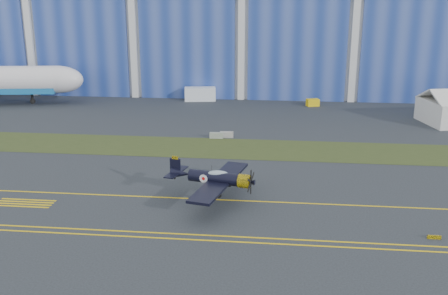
# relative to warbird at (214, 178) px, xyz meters

# --- Properties ---
(ground) EXTENTS (260.00, 260.00, 0.00)m
(ground) POSITION_rel_warbird_xyz_m (-1.54, 5.51, -2.64)
(ground) COLOR #2D3239
(ground) RESTS_ON ground
(grass_median) EXTENTS (260.00, 10.00, 0.02)m
(grass_median) POSITION_rel_warbird_xyz_m (-1.54, 19.51, -2.62)
(grass_median) COLOR #475128
(grass_median) RESTS_ON ground
(hangar) EXTENTS (220.00, 45.70, 30.00)m
(hangar) POSITION_rel_warbird_xyz_m (-1.54, 77.29, 12.32)
(hangar) COLOR silver
(hangar) RESTS_ON ground
(taxiway_centreline) EXTENTS (200.00, 0.20, 0.02)m
(taxiway_centreline) POSITION_rel_warbird_xyz_m (-1.54, 0.51, -2.63)
(taxiway_centreline) COLOR yellow
(taxiway_centreline) RESTS_ON ground
(edge_line_near) EXTENTS (80.00, 0.20, 0.02)m
(edge_line_near) POSITION_rel_warbird_xyz_m (-1.54, -8.99, -2.63)
(edge_line_near) COLOR yellow
(edge_line_near) RESTS_ON ground
(edge_line_far) EXTENTS (80.00, 0.20, 0.02)m
(edge_line_far) POSITION_rel_warbird_xyz_m (-1.54, -7.99, -2.63)
(edge_line_far) COLOR yellow
(edge_line_far) RESTS_ON ground
(hold_short_ladder) EXTENTS (6.00, 2.40, 0.02)m
(hold_short_ladder) POSITION_rel_warbird_xyz_m (-19.54, -2.59, -2.63)
(hold_short_ladder) COLOR yellow
(hold_short_ladder) RESTS_ON ground
(guard_board_right) EXTENTS (1.20, 0.15, 0.35)m
(guard_board_right) POSITION_rel_warbird_xyz_m (20.46, -6.49, -2.47)
(guard_board_right) COLOR yellow
(guard_board_right) RESTS_ON ground
(warbird) EXTENTS (12.85, 14.48, 3.71)m
(warbird) POSITION_rel_warbird_xyz_m (0.00, 0.00, 0.00)
(warbird) COLOR black
(warbird) RESTS_ON ground
(shipping_container) EXTENTS (6.50, 3.48, 2.67)m
(shipping_container) POSITION_rel_warbird_xyz_m (-9.65, 52.59, -1.30)
(shipping_container) COLOR white
(shipping_container) RESTS_ON ground
(tug) EXTENTS (2.66, 2.11, 1.35)m
(tug) POSITION_rel_warbird_xyz_m (12.70, 49.76, -1.96)
(tug) COLOR yellow
(tug) RESTS_ON ground
(barrier_a) EXTENTS (2.02, 0.66, 0.90)m
(barrier_a) POSITION_rel_warbird_xyz_m (-2.86, 24.52, -2.19)
(barrier_a) COLOR gray
(barrier_a) RESTS_ON ground
(barrier_b) EXTENTS (2.02, 0.67, 0.90)m
(barrier_b) POSITION_rel_warbird_xyz_m (-1.38, 25.18, -2.19)
(barrier_b) COLOR #9A9997
(barrier_b) RESTS_ON ground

